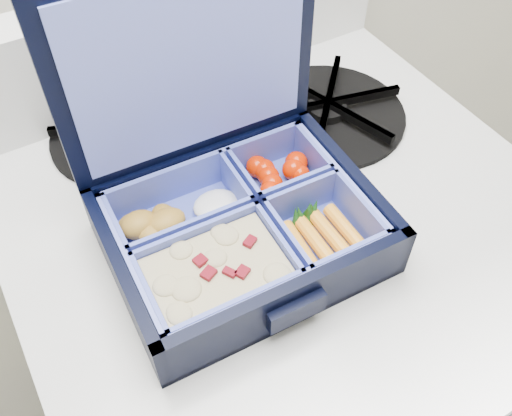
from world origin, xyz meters
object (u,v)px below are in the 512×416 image
stove (272,374)px  bento_box (242,230)px  fork (254,121)px  burner_grate (327,107)px

stove → bento_box: bearing=-154.4°
fork → stove: bearing=-94.6°
bento_box → burner_grate: bento_box is taller
burner_grate → fork: 0.09m
stove → bento_box: 0.44m
fork → bento_box: bearing=-110.0°
bento_box → fork: 0.18m
fork → burner_grate: bearing=-8.7°
stove → burner_grate: (0.12, 0.09, 0.42)m
bento_box → burner_grate: bearing=35.7°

